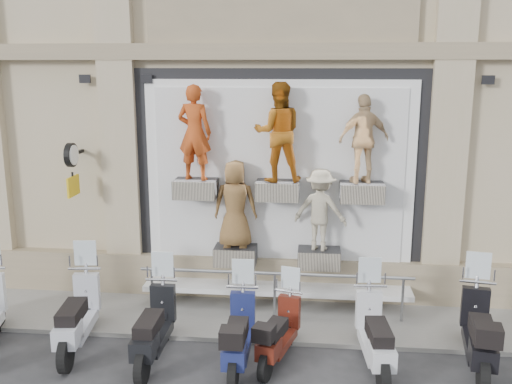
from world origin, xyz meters
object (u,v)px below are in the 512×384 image
scooter_d (154,313)px  scooter_g (376,321)px  scooter_e (239,321)px  scooter_h (480,318)px  guard_rail (275,296)px  scooter_c (77,302)px  scooter_f (279,321)px  clock_sign_bracket (72,163)px

scooter_d → scooter_g: bearing=0.7°
scooter_e → scooter_h: size_ratio=0.93×
guard_rail → scooter_g: size_ratio=2.58×
scooter_c → guard_rail: bearing=16.9°
scooter_f → scooter_h: 3.07m
clock_sign_bracket → scooter_d: (2.11, -2.12, -2.01)m
guard_rail → clock_sign_bracket: size_ratio=4.96×
scooter_f → scooter_g: (1.48, -0.07, 0.10)m
guard_rail → scooter_f: scooter_f is taller
scooter_d → clock_sign_bracket: bearing=134.1°
scooter_d → scooter_f: size_ratio=1.15×
scooter_d → scooter_h: size_ratio=0.95×
scooter_c → scooter_e: 2.74m
scooter_f → scooter_g: size_ratio=0.87×
scooter_f → scooter_g: 1.48m
scooter_d → guard_rail: bearing=42.1°
scooter_c → scooter_e: bearing=-14.4°
scooter_e → scooter_g: bearing=4.2°
scooter_c → scooter_g: size_ratio=1.04×
scooter_f → scooter_g: scooter_g is taller
guard_rail → scooter_d: scooter_d is taller
scooter_f → scooter_h: bearing=17.0°
scooter_d → scooter_f: bearing=3.8°
clock_sign_bracket → guard_rail: bearing=-6.8°
scooter_e → scooter_f: (0.61, 0.25, -0.08)m
guard_rail → scooter_e: scooter_e is taller
guard_rail → scooter_c: bearing=-155.7°
scooter_d → scooter_h: 5.04m
scooter_f → clock_sign_bracket: bearing=169.5°
scooter_f → scooter_h: (3.06, 0.10, 0.14)m
guard_rail → scooter_g: scooter_g is taller
scooter_e → scooter_h: bearing=4.7°
clock_sign_bracket → scooter_c: 2.83m
scooter_e → scooter_g: size_ratio=0.98×
scooter_g → scooter_h: size_ratio=0.95×
scooter_c → scooter_g: bearing=-9.2°
scooter_g → scooter_f: bearing=172.3°
scooter_e → scooter_g: (2.09, 0.18, 0.02)m
scooter_c → scooter_d: size_ratio=1.04×
guard_rail → scooter_f: 1.53m
scooter_f → scooter_c: bearing=-166.1°
clock_sign_bracket → scooter_d: clock_sign_bracket is taller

